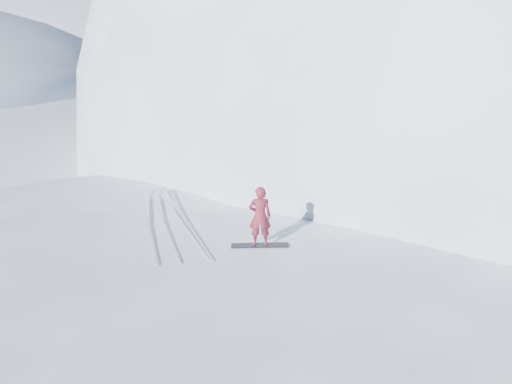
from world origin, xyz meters
The scene contains 8 objects.
near_ridge centered at (1.00, 3.00, 0.00)m, with size 36.00×28.00×4.80m, color white.
summit_peak centered at (22.00, 26.00, 0.00)m, with size 60.00×56.00×56.00m, color white.
peak_shoulder centered at (10.00, 20.00, 0.00)m, with size 28.00×24.00×18.00m, color white.
far_ridge_c centered at (-40.00, 110.00, 0.00)m, with size 140.00×90.00×36.00m, color white.
wind_bumps centered at (-0.56, 2.12, 0.00)m, with size 16.00×14.40×1.00m.
snowboard centered at (1.47, 3.17, 2.41)m, with size 1.46×0.27×0.02m, color black.
snowboarder centered at (1.47, 3.17, 3.20)m, with size 0.57×0.37×1.55m, color maroon.
board_tracks centered at (-0.98, 5.28, 2.42)m, with size 2.45×5.91×0.04m.
Camera 1 is at (0.25, -8.29, 7.74)m, focal length 35.00 mm.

